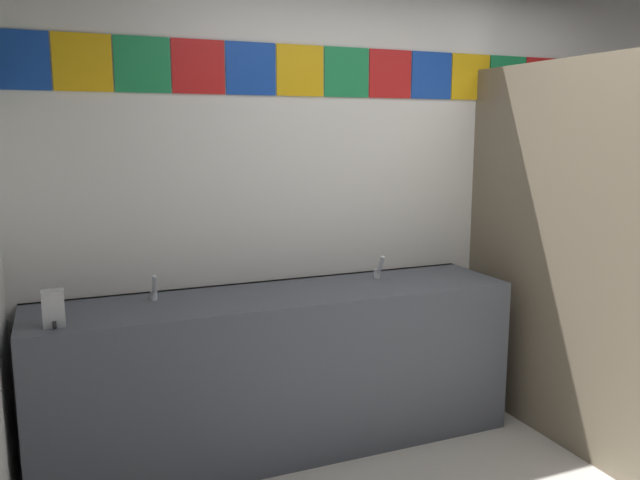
{
  "coord_description": "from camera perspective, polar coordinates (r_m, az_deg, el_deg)",
  "views": [
    {
      "loc": [
        -1.83,
        -1.75,
        1.68
      ],
      "look_at": [
        -0.69,
        0.98,
        1.17
      ],
      "focal_mm": 35.88,
      "sensor_mm": 36.0,
      "label": 1
    }
  ],
  "objects": [
    {
      "name": "toilet",
      "position": [
        4.42,
        22.27,
        -9.07
      ],
      "size": [
        0.39,
        0.49,
        0.74
      ],
      "color": "white",
      "rests_on": "ground_plane"
    },
    {
      "name": "wall_back",
      "position": [
        3.85,
        5.77,
        4.31
      ],
      "size": [
        4.15,
        0.09,
        2.61
      ],
      "color": "white",
      "rests_on": "ground_plane"
    },
    {
      "name": "soap_dispenser",
      "position": [
        2.97,
        -22.68,
        -5.67
      ],
      "size": [
        0.09,
        0.09,
        0.16
      ],
      "color": "#B7BABF",
      "rests_on": "vanity_counter"
    },
    {
      "name": "faucet_left",
      "position": [
        3.25,
        -14.59,
        -4.38
      ],
      "size": [
        0.04,
        0.1,
        0.14
      ],
      "color": "silver",
      "rests_on": "vanity_counter"
    },
    {
      "name": "faucet_right",
      "position": [
        3.63,
        5.26,
        -2.64
      ],
      "size": [
        0.04,
        0.1,
        0.14
      ],
      "color": "silver",
      "rests_on": "vanity_counter"
    },
    {
      "name": "vanity_counter",
      "position": [
        3.45,
        -3.53,
        -11.42
      ],
      "size": [
        2.49,
        0.58,
        0.85
      ],
      "color": "#4C515B",
      "rests_on": "ground_plane"
    },
    {
      "name": "stall_divider",
      "position": [
        3.59,
        24.64,
        -1.67
      ],
      "size": [
        0.92,
        1.41,
        2.04
      ],
      "color": "#726651",
      "rests_on": "ground_plane"
    }
  ]
}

